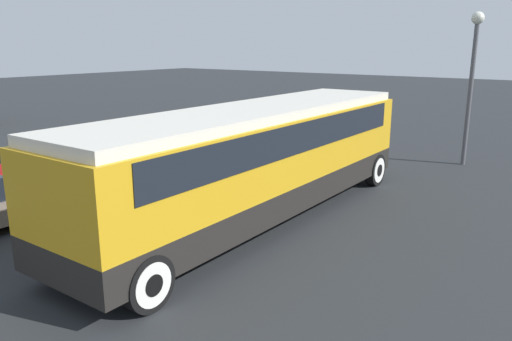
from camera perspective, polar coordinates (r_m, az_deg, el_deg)
name	(u,v)px	position (r m, az deg, el deg)	size (l,w,h in m)	color
ground_plane	(256,220)	(12.88, 0.00, -5.64)	(120.00, 120.00, 0.00)	#26282B
tour_bus	(258,152)	(12.47, 0.26, 2.08)	(11.36, 2.66, 2.90)	black
parked_car_far	(222,136)	(20.74, -3.91, 3.91)	(4.30, 1.96, 1.33)	navy
lamp_post	(473,66)	(19.80, 23.54, 10.90)	(0.44, 0.44, 5.49)	#515156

